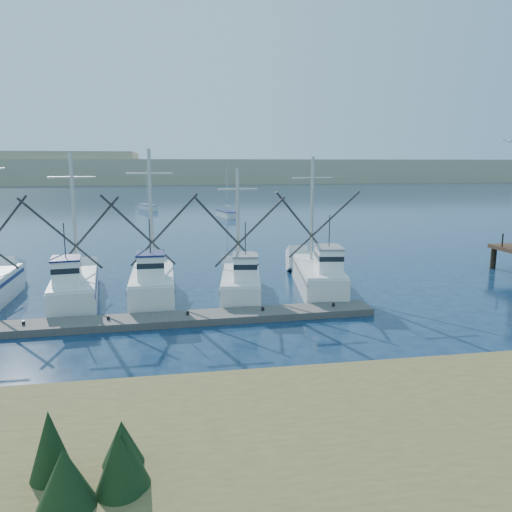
{
  "coord_description": "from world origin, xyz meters",
  "views": [
    {
      "loc": [
        -6.45,
        -19.77,
        8.12
      ],
      "look_at": [
        -1.61,
        8.0,
        2.92
      ],
      "focal_mm": 35.0,
      "sensor_mm": 36.0,
      "label": 1
    }
  ],
  "objects": [
    {
      "name": "floating_dock",
      "position": [
        -9.66,
        5.36,
        0.19
      ],
      "size": [
        28.07,
        2.64,
        0.37
      ],
      "primitive_type": "cube",
      "rotation": [
        0.0,
        0.0,
        0.03
      ],
      "color": "#56524D",
      "rests_on": "ground"
    },
    {
      "name": "flying_gull",
      "position": [
        12.91,
        6.56,
        9.44
      ],
      "size": [
        1.04,
        0.19,
        0.19
      ],
      "color": "white",
      "rests_on": "ground"
    },
    {
      "name": "dune_ridge",
      "position": [
        0.0,
        210.0,
        5.0
      ],
      "size": [
        360.0,
        60.0,
        10.0
      ],
      "primitive_type": "cube",
      "color": "tan",
      "rests_on": "ground"
    },
    {
      "name": "trawler_fleet",
      "position": [
        -8.95,
        10.27,
        0.98
      ],
      "size": [
        28.52,
        9.16,
        9.42
      ],
      "color": "white",
      "rests_on": "ground"
    },
    {
      "name": "ground",
      "position": [
        0.0,
        0.0,
        0.0
      ],
      "size": [
        500.0,
        500.0,
        0.0
      ],
      "primitive_type": "plane",
      "color": "#0C1E36",
      "rests_on": "ground"
    },
    {
      "name": "sailboat_far",
      "position": [
        -10.22,
        71.78,
        0.5
      ],
      "size": [
        3.67,
        6.18,
        8.1
      ],
      "rotation": [
        0.0,
        0.0,
        0.37
      ],
      "color": "white",
      "rests_on": "ground"
    },
    {
      "name": "sailboat_near",
      "position": [
        2.42,
        57.13,
        0.49
      ],
      "size": [
        3.1,
        6.04,
        8.1
      ],
      "rotation": [
        0.0,
        0.0,
        0.21
      ],
      "color": "white",
      "rests_on": "ground"
    }
  ]
}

